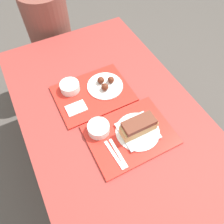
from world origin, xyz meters
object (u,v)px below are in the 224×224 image
object	(u,v)px
tray_near	(130,135)
wings_plate_far	(105,85)
bowl_coleslaw_far	(70,86)
brisket_sandwich_plate	(138,128)
tray_far	(93,94)
bowl_coleslaw_near	(99,128)
person_seated_across	(47,21)

from	to	relation	value
tray_near	wings_plate_far	size ratio (longest dim) A/B	2.03
bowl_coleslaw_far	brisket_sandwich_plate	bearing A→B (deg)	-64.17
tray_near	tray_far	size ratio (longest dim) A/B	1.00
bowl_coleslaw_near	person_seated_across	world-z (taller)	person_seated_across
brisket_sandwich_plate	person_seated_across	distance (m)	1.20
tray_near	tray_far	world-z (taller)	same
bowl_coleslaw_near	tray_near	bearing A→B (deg)	-33.95
brisket_sandwich_plate	wings_plate_far	bearing A→B (deg)	91.87
tray_far	brisket_sandwich_plate	xyz separation A→B (m)	(0.10, -0.34, 0.04)
tray_near	tray_far	distance (m)	0.34
tray_near	wings_plate_far	bearing A→B (deg)	85.21
tray_near	bowl_coleslaw_far	distance (m)	0.46
tray_near	bowl_coleslaw_near	distance (m)	0.17
tray_far	bowl_coleslaw_far	distance (m)	0.14
person_seated_across	tray_far	bearing A→B (deg)	-88.97
brisket_sandwich_plate	tray_far	bearing A→B (deg)	106.03
bowl_coleslaw_near	bowl_coleslaw_far	distance (m)	0.33
bowl_coleslaw_near	brisket_sandwich_plate	bearing A→B (deg)	-28.78
brisket_sandwich_plate	bowl_coleslaw_near	bearing A→B (deg)	151.22
brisket_sandwich_plate	wings_plate_far	xyz separation A→B (m)	(-0.01, 0.36, -0.03)
tray_near	tray_far	xyz separation A→B (m)	(-0.06, 0.34, 0.00)
tray_near	bowl_coleslaw_far	world-z (taller)	bowl_coleslaw_far
tray_near	wings_plate_far	world-z (taller)	wings_plate_far
tray_far	wings_plate_far	xyz separation A→B (m)	(0.09, 0.01, 0.02)
bowl_coleslaw_far	wings_plate_far	distance (m)	0.21
tray_near	person_seated_across	xyz separation A→B (m)	(-0.07, 1.19, -0.01)
brisket_sandwich_plate	tray_near	bearing A→B (deg)	171.97
person_seated_across	bowl_coleslaw_near	bearing A→B (deg)	-93.31
bowl_coleslaw_near	bowl_coleslaw_far	xyz separation A→B (m)	(-0.03, 0.33, 0.00)
bowl_coleslaw_near	brisket_sandwich_plate	distance (m)	0.20
tray_near	wings_plate_far	distance (m)	0.35
bowl_coleslaw_near	tray_far	bearing A→B (deg)	72.34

